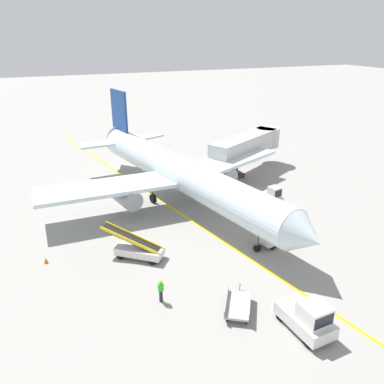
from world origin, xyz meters
TOP-DOWN VIEW (x-y plane):
  - ground_plane at (0.00, 0.00)m, footprint 300.00×300.00m
  - taxi_line_yellow at (-1.85, 5.00)m, footprint 16.51×78.40m
  - airliner at (-1.97, 11.89)m, footprint 28.02×35.11m
  - jet_bridge at (10.19, 17.84)m, footprint 12.52×8.29m
  - pushback_tug at (-1.72, -9.03)m, footprint 2.11×3.71m
  - baggage_tug_near_wing at (6.76, 7.46)m, footprint 1.75×2.61m
  - belt_loader_forward_hold at (-8.78, 2.97)m, footprint 4.65×4.15m
  - belt_loader_aft_hold at (2.81, 0.78)m, footprint 5.16×2.50m
  - baggage_cart_loaded at (-4.61, -5.80)m, footprint 2.83×3.59m
  - ground_crew_marshaller at (-8.87, -2.96)m, footprint 0.36×0.24m
  - safety_cone_nose_left at (-15.64, 4.97)m, footprint 0.36×0.36m
  - safety_cone_nose_right at (7.78, 6.01)m, footprint 0.36×0.36m

SIDE VIEW (x-z plane):
  - ground_plane at x=0.00m, z-range 0.00..0.00m
  - taxi_line_yellow at x=-1.85m, z-range 0.00..0.01m
  - safety_cone_nose_left at x=-15.64m, z-range 0.00..0.44m
  - safety_cone_nose_right at x=7.78m, z-range 0.00..0.44m
  - baggage_cart_loaded at x=-4.61m, z-range 0.00..0.94m
  - belt_loader_forward_hold at x=-8.78m, z-range -0.52..2.07m
  - belt_loader_aft_hold at x=2.81m, z-range -0.52..2.07m
  - ground_crew_marshaller at x=-8.87m, z-range 0.06..1.76m
  - baggage_tug_near_wing at x=6.76m, z-range -0.12..1.98m
  - pushback_tug at x=-1.72m, z-range -0.11..2.09m
  - airliner at x=-1.97m, z-range -1.63..8.47m
  - jet_bridge at x=10.19m, z-range 1.12..5.97m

